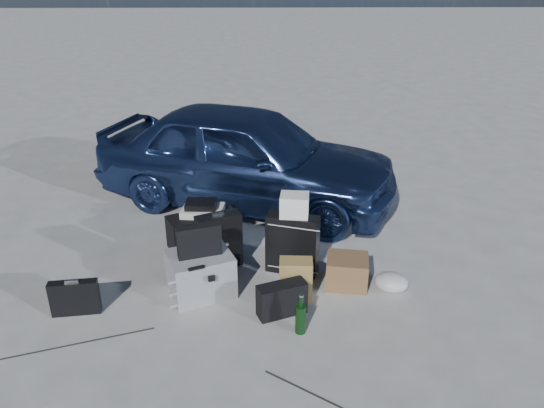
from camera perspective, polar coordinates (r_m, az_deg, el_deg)
The scene contains 16 objects.
ground at distance 4.64m, azimuth -3.85°, elevation -11.35°, with size 60.00×60.00×0.00m, color #B7B7B2.
car at distance 6.32m, azimuth -2.81°, elevation 5.20°, with size 1.43×3.55×1.21m, color #2F4985.
pelican_case at distance 4.78m, azimuth -7.68°, elevation -7.43°, with size 0.54×0.44×0.39m, color gray.
laptop_bag at distance 4.60m, azimuth -7.85°, elevation -3.95°, with size 0.38×0.09×0.28m, color black.
briefcase at distance 4.80m, azimuth -20.45°, elevation -9.42°, with size 0.40×0.09×0.31m, color black.
suitcase_left at distance 5.11m, azimuth -5.71°, elevation -3.98°, with size 0.43×0.15×0.56m, color black.
suitcase_right at distance 5.01m, azimuth 2.21°, elevation -4.32°, with size 0.49×0.18×0.58m, color black.
white_carton at distance 4.84m, azimuth 2.43°, elevation -0.13°, with size 0.26×0.21×0.21m, color white.
duffel_bag at distance 5.55m, azimuth -7.47°, elevation -2.76°, with size 0.70×0.30×0.35m, color black.
flat_box_white at distance 5.48m, azimuth -7.45°, elevation -0.71°, with size 0.41×0.31×0.07m, color white.
flat_box_black at distance 5.45m, azimuth -7.65°, elevation -0.04°, with size 0.31×0.22×0.07m, color black.
kraft_bag at distance 4.68m, azimuth 2.57°, elevation -8.10°, with size 0.29×0.17×0.38m, color olive.
cardboard_box at distance 4.93m, azimuth 8.06°, elevation -7.18°, with size 0.37×0.33×0.28m, color brown.
plastic_bag at distance 4.95m, azimuth 12.71°, elevation -8.21°, with size 0.31×0.26×0.17m, color silver.
messenger_bag at distance 4.51m, azimuth 1.06°, elevation -10.21°, with size 0.41×0.15×0.29m, color black.
green_bottle at distance 4.30m, azimuth 3.11°, elevation -11.78°, with size 0.09×0.09×0.34m, color black.
Camera 1 is at (0.24, -3.73, 2.74)m, focal length 35.00 mm.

